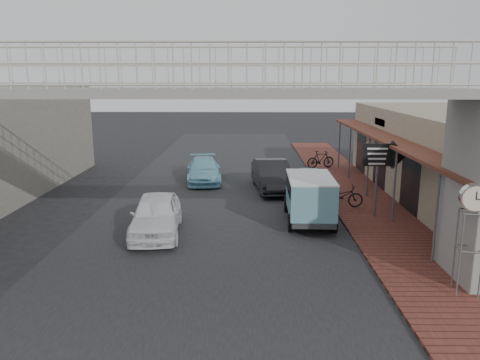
{
  "coord_description": "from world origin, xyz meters",
  "views": [
    {
      "loc": [
        1.34,
        -16.31,
        5.52
      ],
      "look_at": [
        1.05,
        0.56,
        1.8
      ],
      "focal_mm": 35.0,
      "sensor_mm": 36.0,
      "label": 1
    }
  ],
  "objects_px": {
    "white_hatchback": "(156,215)",
    "dark_sedan": "(272,176)",
    "angkot_curb": "(306,180)",
    "motorcycle_far": "(321,159)",
    "angkot_far": "(204,170)",
    "motorcycle_near": "(341,196)",
    "street_clock": "(474,203)",
    "arrow_sign": "(397,156)",
    "angkot_van": "(310,193)"
  },
  "relations": [
    {
      "from": "motorcycle_near",
      "to": "angkot_far",
      "type": "bearing_deg",
      "value": 49.42
    },
    {
      "from": "white_hatchback",
      "to": "street_clock",
      "type": "xyz_separation_m",
      "value": [
        8.86,
        -4.75,
        1.76
      ]
    },
    {
      "from": "white_hatchback",
      "to": "angkot_far",
      "type": "distance_m",
      "value": 8.72
    },
    {
      "from": "motorcycle_far",
      "to": "arrow_sign",
      "type": "bearing_deg",
      "value": 170.46
    },
    {
      "from": "angkot_far",
      "to": "angkot_van",
      "type": "height_order",
      "value": "angkot_van"
    },
    {
      "from": "dark_sedan",
      "to": "street_clock",
      "type": "bearing_deg",
      "value": -75.76
    },
    {
      "from": "angkot_curb",
      "to": "motorcycle_far",
      "type": "height_order",
      "value": "angkot_curb"
    },
    {
      "from": "angkot_curb",
      "to": "street_clock",
      "type": "distance_m",
      "value": 11.53
    },
    {
      "from": "white_hatchback",
      "to": "angkot_van",
      "type": "xyz_separation_m",
      "value": [
        5.65,
        1.5,
        0.46
      ]
    },
    {
      "from": "dark_sedan",
      "to": "arrow_sign",
      "type": "bearing_deg",
      "value": -52.44
    },
    {
      "from": "angkot_far",
      "to": "motorcycle_near",
      "type": "relative_size",
      "value": 2.31
    },
    {
      "from": "white_hatchback",
      "to": "dark_sedan",
      "type": "relative_size",
      "value": 0.94
    },
    {
      "from": "white_hatchback",
      "to": "angkot_far",
      "type": "height_order",
      "value": "white_hatchback"
    },
    {
      "from": "street_clock",
      "to": "motorcycle_far",
      "type": "bearing_deg",
      "value": 104.6
    },
    {
      "from": "dark_sedan",
      "to": "angkot_van",
      "type": "bearing_deg",
      "value": -84.01
    },
    {
      "from": "motorcycle_near",
      "to": "street_clock",
      "type": "distance_m",
      "value": 8.43
    },
    {
      "from": "arrow_sign",
      "to": "white_hatchback",
      "type": "bearing_deg",
      "value": -167.21
    },
    {
      "from": "motorcycle_near",
      "to": "arrow_sign",
      "type": "bearing_deg",
      "value": -125.13
    },
    {
      "from": "white_hatchback",
      "to": "street_clock",
      "type": "distance_m",
      "value": 10.21
    },
    {
      "from": "dark_sedan",
      "to": "angkot_far",
      "type": "xyz_separation_m",
      "value": [
        -3.59,
        1.93,
        -0.12
      ]
    },
    {
      "from": "arrow_sign",
      "to": "dark_sedan",
      "type": "bearing_deg",
      "value": 134.44
    },
    {
      "from": "angkot_far",
      "to": "street_clock",
      "type": "xyz_separation_m",
      "value": [
        7.97,
        -13.43,
        1.86
      ]
    },
    {
      "from": "dark_sedan",
      "to": "angkot_far",
      "type": "distance_m",
      "value": 4.07
    },
    {
      "from": "white_hatchback",
      "to": "dark_sedan",
      "type": "height_order",
      "value": "dark_sedan"
    },
    {
      "from": "angkot_far",
      "to": "dark_sedan",
      "type": "bearing_deg",
      "value": -34.44
    },
    {
      "from": "white_hatchback",
      "to": "motorcycle_far",
      "type": "height_order",
      "value": "white_hatchback"
    },
    {
      "from": "dark_sedan",
      "to": "angkot_far",
      "type": "bearing_deg",
      "value": 145.17
    },
    {
      "from": "white_hatchback",
      "to": "motorcycle_far",
      "type": "distance_m",
      "value": 14.34
    },
    {
      "from": "white_hatchback",
      "to": "street_clock",
      "type": "relative_size",
      "value": 1.47
    },
    {
      "from": "dark_sedan",
      "to": "motorcycle_near",
      "type": "height_order",
      "value": "dark_sedan"
    },
    {
      "from": "angkot_curb",
      "to": "motorcycle_far",
      "type": "xyz_separation_m",
      "value": [
        1.57,
        5.8,
        0.01
      ]
    },
    {
      "from": "angkot_van",
      "to": "motorcycle_far",
      "type": "relative_size",
      "value": 2.17
    },
    {
      "from": "motorcycle_far",
      "to": "angkot_curb",
      "type": "bearing_deg",
      "value": 147.54
    },
    {
      "from": "dark_sedan",
      "to": "motorcycle_near",
      "type": "distance_m",
      "value": 4.42
    },
    {
      "from": "angkot_curb",
      "to": "angkot_far",
      "type": "xyz_separation_m",
      "value": [
        -5.24,
        2.38,
        0.01
      ]
    },
    {
      "from": "motorcycle_near",
      "to": "street_clock",
      "type": "xyz_separation_m",
      "value": [
        1.63,
        -8.05,
        1.89
      ]
    },
    {
      "from": "motorcycle_near",
      "to": "motorcycle_far",
      "type": "distance_m",
      "value": 8.81
    },
    {
      "from": "white_hatchback",
      "to": "angkot_far",
      "type": "relative_size",
      "value": 0.98
    },
    {
      "from": "white_hatchback",
      "to": "angkot_curb",
      "type": "bearing_deg",
      "value": 40.38
    },
    {
      "from": "angkot_far",
      "to": "arrow_sign",
      "type": "distance_m",
      "value": 10.73
    },
    {
      "from": "street_clock",
      "to": "angkot_far",
      "type": "bearing_deg",
      "value": 131.35
    },
    {
      "from": "dark_sedan",
      "to": "motorcycle_far",
      "type": "bearing_deg",
      "value": 52.3
    },
    {
      "from": "dark_sedan",
      "to": "arrow_sign",
      "type": "relative_size",
      "value": 1.49
    },
    {
      "from": "angkot_curb",
      "to": "motorcycle_far",
      "type": "distance_m",
      "value": 6.0
    },
    {
      "from": "white_hatchback",
      "to": "dark_sedan",
      "type": "xyz_separation_m",
      "value": [
        4.48,
        6.75,
        0.02
      ]
    },
    {
      "from": "dark_sedan",
      "to": "angkot_curb",
      "type": "relative_size",
      "value": 1.01
    },
    {
      "from": "angkot_curb",
      "to": "street_clock",
      "type": "relative_size",
      "value": 1.55
    },
    {
      "from": "angkot_van",
      "to": "arrow_sign",
      "type": "height_order",
      "value": "arrow_sign"
    },
    {
      "from": "angkot_curb",
      "to": "street_clock",
      "type": "bearing_deg",
      "value": 96.33
    },
    {
      "from": "angkot_van",
      "to": "angkot_curb",
      "type": "bearing_deg",
      "value": 85.67
    }
  ]
}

